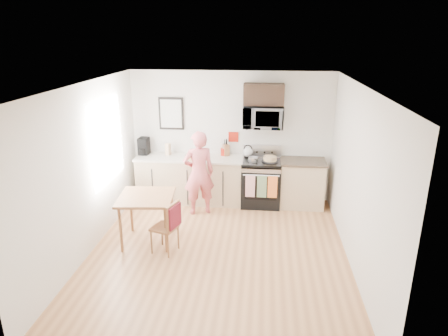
# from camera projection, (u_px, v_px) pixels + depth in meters

# --- Properties ---
(floor) EXTENTS (4.60, 4.60, 0.00)m
(floor) POSITION_uv_depth(u_px,v_px,m) (218.00, 253.00, 6.26)
(floor) COLOR #98613A
(floor) RESTS_ON ground
(back_wall) EXTENTS (4.00, 0.04, 2.60)m
(back_wall) POSITION_uv_depth(u_px,v_px,m) (231.00, 137.00, 8.01)
(back_wall) COLOR silver
(back_wall) RESTS_ON floor
(front_wall) EXTENTS (4.00, 0.04, 2.60)m
(front_wall) POSITION_uv_depth(u_px,v_px,m) (188.00, 260.00, 3.68)
(front_wall) COLOR silver
(front_wall) RESTS_ON floor
(left_wall) EXTENTS (0.04, 4.60, 2.60)m
(left_wall) POSITION_uv_depth(u_px,v_px,m) (86.00, 171.00, 6.04)
(left_wall) COLOR silver
(left_wall) RESTS_ON floor
(right_wall) EXTENTS (0.04, 4.60, 2.60)m
(right_wall) POSITION_uv_depth(u_px,v_px,m) (358.00, 180.00, 5.65)
(right_wall) COLOR silver
(right_wall) RESTS_ON floor
(ceiling) EXTENTS (4.00, 4.60, 0.04)m
(ceiling) POSITION_uv_depth(u_px,v_px,m) (217.00, 86.00, 5.42)
(ceiling) COLOR white
(ceiling) RESTS_ON back_wall
(window) EXTENTS (0.06, 1.40, 1.50)m
(window) POSITION_uv_depth(u_px,v_px,m) (107.00, 141.00, 6.71)
(window) COLOR white
(window) RESTS_ON left_wall
(cabinet_left) EXTENTS (2.10, 0.60, 0.90)m
(cabinet_left) POSITION_uv_depth(u_px,v_px,m) (190.00, 180.00, 8.08)
(cabinet_left) COLOR tan
(cabinet_left) RESTS_ON floor
(countertop_left) EXTENTS (2.14, 0.64, 0.04)m
(countertop_left) POSITION_uv_depth(u_px,v_px,m) (190.00, 158.00, 7.93)
(countertop_left) COLOR beige
(countertop_left) RESTS_ON cabinet_left
(cabinet_right) EXTENTS (0.84, 0.60, 0.90)m
(cabinet_right) POSITION_uv_depth(u_px,v_px,m) (302.00, 184.00, 7.86)
(cabinet_right) COLOR tan
(cabinet_right) RESTS_ON floor
(countertop_right) EXTENTS (0.88, 0.64, 0.04)m
(countertop_right) POSITION_uv_depth(u_px,v_px,m) (303.00, 161.00, 7.71)
(countertop_right) COLOR black
(countertop_right) RESTS_ON cabinet_right
(range) EXTENTS (0.76, 0.70, 1.16)m
(range) POSITION_uv_depth(u_px,v_px,m) (261.00, 184.00, 7.92)
(range) COLOR black
(range) RESTS_ON floor
(microwave) EXTENTS (0.76, 0.51, 0.42)m
(microwave) POSITION_uv_depth(u_px,v_px,m) (263.00, 117.00, 7.59)
(microwave) COLOR silver
(microwave) RESTS_ON back_wall
(upper_cabinet) EXTENTS (0.76, 0.35, 0.40)m
(upper_cabinet) POSITION_uv_depth(u_px,v_px,m) (264.00, 94.00, 7.50)
(upper_cabinet) COLOR black
(upper_cabinet) RESTS_ON back_wall
(wall_art) EXTENTS (0.50, 0.04, 0.65)m
(wall_art) POSITION_uv_depth(u_px,v_px,m) (171.00, 114.00, 7.96)
(wall_art) COLOR black
(wall_art) RESTS_ON back_wall
(wall_trivet) EXTENTS (0.20, 0.02, 0.20)m
(wall_trivet) POSITION_uv_depth(u_px,v_px,m) (233.00, 137.00, 7.99)
(wall_trivet) COLOR #A31B0E
(wall_trivet) RESTS_ON back_wall
(person) EXTENTS (0.68, 0.57, 1.61)m
(person) POSITION_uv_depth(u_px,v_px,m) (199.00, 173.00, 7.42)
(person) COLOR #CA3746
(person) RESTS_ON floor
(dining_table) EXTENTS (0.86, 0.86, 0.80)m
(dining_table) POSITION_uv_depth(u_px,v_px,m) (146.00, 201.00, 6.41)
(dining_table) COLOR brown
(dining_table) RESTS_ON floor
(chair) EXTENTS (0.48, 0.45, 0.85)m
(chair) POSITION_uv_depth(u_px,v_px,m) (171.00, 221.00, 6.11)
(chair) COLOR brown
(chair) RESTS_ON floor
(knife_block) EXTENTS (0.16, 0.18, 0.23)m
(knife_block) POSITION_uv_depth(u_px,v_px,m) (226.00, 150.00, 7.99)
(knife_block) COLOR brown
(knife_block) RESTS_ON countertop_left
(utensil_crock) EXTENTS (0.12, 0.12, 0.36)m
(utensil_crock) POSITION_uv_depth(u_px,v_px,m) (224.00, 148.00, 7.98)
(utensil_crock) COLOR #A31B0E
(utensil_crock) RESTS_ON countertop_left
(fruit_bowl) EXTENTS (0.24, 0.24, 0.10)m
(fruit_bowl) POSITION_uv_depth(u_px,v_px,m) (202.00, 155.00, 7.90)
(fruit_bowl) COLOR silver
(fruit_bowl) RESTS_ON countertop_left
(milk_carton) EXTENTS (0.12, 0.12, 0.24)m
(milk_carton) POSITION_uv_depth(u_px,v_px,m) (168.00, 149.00, 8.02)
(milk_carton) COLOR tan
(milk_carton) RESTS_ON countertop_left
(coffee_maker) EXTENTS (0.21, 0.29, 0.34)m
(coffee_maker) POSITION_uv_depth(u_px,v_px,m) (144.00, 147.00, 8.05)
(coffee_maker) COLOR black
(coffee_maker) RESTS_ON countertop_left
(bread_bag) EXTENTS (0.27, 0.13, 0.10)m
(bread_bag) POSITION_uv_depth(u_px,v_px,m) (196.00, 158.00, 7.68)
(bread_bag) COLOR tan
(bread_bag) RESTS_ON countertop_left
(cake) EXTENTS (0.31, 0.31, 0.10)m
(cake) POSITION_uv_depth(u_px,v_px,m) (270.00, 159.00, 7.68)
(cake) COLOR black
(cake) RESTS_ON range
(kettle) EXTENTS (0.20, 0.20, 0.25)m
(kettle) POSITION_uv_depth(u_px,v_px,m) (248.00, 152.00, 7.96)
(kettle) COLOR silver
(kettle) RESTS_ON range
(pot) EXTENTS (0.19, 0.29, 0.09)m
(pot) POSITION_uv_depth(u_px,v_px,m) (253.00, 160.00, 7.66)
(pot) COLOR silver
(pot) RESTS_ON range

